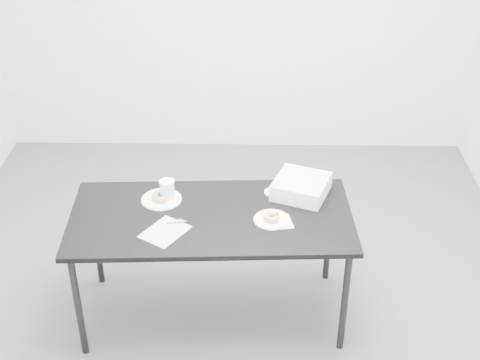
{
  "coord_description": "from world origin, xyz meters",
  "views": [
    {
      "loc": [
        0.13,
        -3.31,
        2.9
      ],
      "look_at": [
        0.08,
        0.02,
        0.84
      ],
      "focal_mm": 50.0,
      "sensor_mm": 36.0,
      "label": 1
    }
  ],
  "objects_px": {
    "plate_near": "(272,220)",
    "bakery_box": "(301,187)",
    "donut_far": "(161,196)",
    "table": "(211,223)",
    "pen": "(177,222)",
    "donut_near": "(272,217)",
    "plate_far": "(161,199)",
    "scorecard": "(165,232)",
    "coffee_cup": "(167,190)"
  },
  "relations": [
    {
      "from": "plate_near",
      "to": "coffee_cup",
      "type": "xyz_separation_m",
      "value": [
        -0.61,
        0.21,
        0.06
      ]
    },
    {
      "from": "donut_near",
      "to": "bakery_box",
      "type": "xyz_separation_m",
      "value": [
        0.18,
        0.28,
        0.03
      ]
    },
    {
      "from": "pen",
      "to": "plate_far",
      "type": "height_order",
      "value": "pen"
    },
    {
      "from": "bakery_box",
      "to": "table",
      "type": "bearing_deg",
      "value": -134.69
    },
    {
      "from": "plate_far",
      "to": "donut_near",
      "type": "bearing_deg",
      "value": -17.09
    },
    {
      "from": "pen",
      "to": "plate_near",
      "type": "height_order",
      "value": "pen"
    },
    {
      "from": "pen",
      "to": "bakery_box",
      "type": "distance_m",
      "value": 0.78
    },
    {
      "from": "donut_far",
      "to": "plate_far",
      "type": "bearing_deg",
      "value": 90.0
    },
    {
      "from": "scorecard",
      "to": "donut_near",
      "type": "bearing_deg",
      "value": 44.46
    },
    {
      "from": "donut_near",
      "to": "plate_far",
      "type": "height_order",
      "value": "donut_near"
    },
    {
      "from": "scorecard",
      "to": "coffee_cup",
      "type": "relative_size",
      "value": 1.95
    },
    {
      "from": "scorecard",
      "to": "donut_near",
      "type": "xyz_separation_m",
      "value": [
        0.59,
        0.12,
        0.02
      ]
    },
    {
      "from": "scorecard",
      "to": "plate_near",
      "type": "height_order",
      "value": "plate_near"
    },
    {
      "from": "plate_near",
      "to": "donut_far",
      "type": "xyz_separation_m",
      "value": [
        -0.65,
        0.2,
        0.02
      ]
    },
    {
      "from": "pen",
      "to": "donut_near",
      "type": "xyz_separation_m",
      "value": [
        0.53,
        0.04,
        0.02
      ]
    },
    {
      "from": "scorecard",
      "to": "donut_near",
      "type": "distance_m",
      "value": 0.6
    },
    {
      "from": "plate_far",
      "to": "bakery_box",
      "type": "xyz_separation_m",
      "value": [
        0.83,
        0.08,
        0.05
      ]
    },
    {
      "from": "plate_far",
      "to": "pen",
      "type": "bearing_deg",
      "value": -64.22
    },
    {
      "from": "table",
      "to": "plate_far",
      "type": "height_order",
      "value": "plate_far"
    },
    {
      "from": "plate_near",
      "to": "plate_far",
      "type": "distance_m",
      "value": 0.67
    },
    {
      "from": "pen",
      "to": "plate_far",
      "type": "relative_size",
      "value": 0.48
    },
    {
      "from": "scorecard",
      "to": "bakery_box",
      "type": "bearing_deg",
      "value": 60.52
    },
    {
      "from": "donut_near",
      "to": "plate_far",
      "type": "distance_m",
      "value": 0.68
    },
    {
      "from": "donut_far",
      "to": "coffee_cup",
      "type": "distance_m",
      "value": 0.05
    },
    {
      "from": "scorecard",
      "to": "pen",
      "type": "relative_size",
      "value": 2.15
    },
    {
      "from": "plate_near",
      "to": "plate_far",
      "type": "bearing_deg",
      "value": 162.91
    },
    {
      "from": "plate_far",
      "to": "coffee_cup",
      "type": "distance_m",
      "value": 0.07
    },
    {
      "from": "plate_near",
      "to": "bakery_box",
      "type": "bearing_deg",
      "value": 57.28
    },
    {
      "from": "donut_far",
      "to": "scorecard",
      "type": "bearing_deg",
      "value": -79.83
    },
    {
      "from": "coffee_cup",
      "to": "donut_far",
      "type": "bearing_deg",
      "value": -162.57
    },
    {
      "from": "plate_near",
      "to": "bakery_box",
      "type": "relative_size",
      "value": 0.68
    },
    {
      "from": "plate_near",
      "to": "coffee_cup",
      "type": "height_order",
      "value": "coffee_cup"
    },
    {
      "from": "plate_near",
      "to": "plate_far",
      "type": "relative_size",
      "value": 0.86
    },
    {
      "from": "table",
      "to": "donut_far",
      "type": "height_order",
      "value": "donut_far"
    },
    {
      "from": "pen",
      "to": "bakery_box",
      "type": "relative_size",
      "value": 0.38
    },
    {
      "from": "table",
      "to": "plate_far",
      "type": "bearing_deg",
      "value": 150.2
    },
    {
      "from": "donut_near",
      "to": "table",
      "type": "bearing_deg",
      "value": 172.87
    },
    {
      "from": "plate_far",
      "to": "coffee_cup",
      "type": "height_order",
      "value": "coffee_cup"
    },
    {
      "from": "donut_near",
      "to": "plate_far",
      "type": "bearing_deg",
      "value": 162.91
    },
    {
      "from": "table",
      "to": "plate_near",
      "type": "bearing_deg",
      "value": -9.67
    },
    {
      "from": "plate_far",
      "to": "table",
      "type": "bearing_deg",
      "value": -27.27
    },
    {
      "from": "table",
      "to": "bakery_box",
      "type": "bearing_deg",
      "value": 21.88
    },
    {
      "from": "table",
      "to": "bakery_box",
      "type": "xyz_separation_m",
      "value": [
        0.52,
        0.24,
        0.11
      ]
    },
    {
      "from": "scorecard",
      "to": "coffee_cup",
      "type": "xyz_separation_m",
      "value": [
        -0.02,
        0.33,
        0.06
      ]
    },
    {
      "from": "pen",
      "to": "coffee_cup",
      "type": "distance_m",
      "value": 0.26
    },
    {
      "from": "plate_near",
      "to": "donut_near",
      "type": "bearing_deg",
      "value": 0.0
    },
    {
      "from": "plate_far",
      "to": "coffee_cup",
      "type": "bearing_deg",
      "value": 17.43
    },
    {
      "from": "donut_far",
      "to": "bakery_box",
      "type": "xyz_separation_m",
      "value": [
        0.83,
        0.08,
        0.03
      ]
    },
    {
      "from": "donut_far",
      "to": "table",
      "type": "bearing_deg",
      "value": -27.27
    },
    {
      "from": "scorecard",
      "to": "plate_far",
      "type": "height_order",
      "value": "plate_far"
    }
  ]
}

